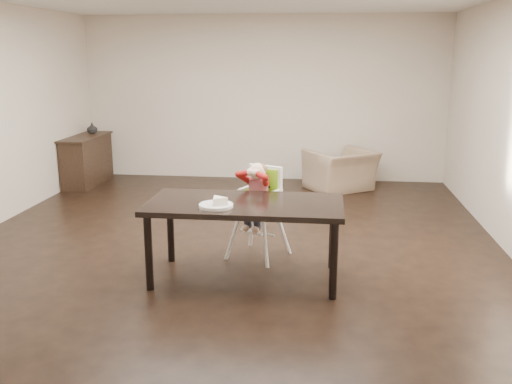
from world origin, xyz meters
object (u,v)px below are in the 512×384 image
dining_table (245,210)px  sideboard (87,160)px  armchair (341,164)px  high_chair (259,191)px

dining_table → sideboard: (-3.09, 3.66, -0.27)m
armchair → dining_table: bearing=40.7°
high_chair → armchair: size_ratio=1.05×
dining_table → armchair: (0.98, 3.75, -0.26)m
sideboard → high_chair: bearing=-43.8°
dining_table → sideboard: 4.80m
dining_table → sideboard: bearing=130.2°
armchair → high_chair: bearing=38.9°
sideboard → dining_table: bearing=-49.8°
high_chair → sideboard: (-3.15, 3.02, -0.31)m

